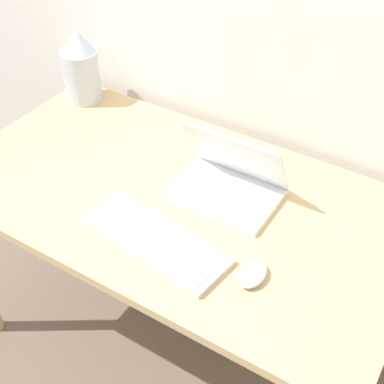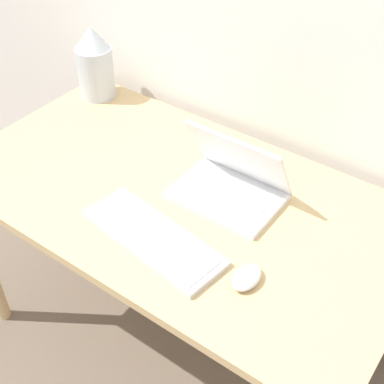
# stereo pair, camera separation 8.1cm
# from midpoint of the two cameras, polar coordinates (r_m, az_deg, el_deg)

# --- Properties ---
(desk) EXTENTS (1.44, 0.79, 0.77)m
(desk) POSITION_cam_midpoint_polar(r_m,az_deg,el_deg) (1.70, -3.14, -2.43)
(desk) COLOR tan
(desk) RESTS_ON ground_plane
(laptop) EXTENTS (0.32, 0.23, 0.22)m
(laptop) POSITION_cam_midpoint_polar(r_m,az_deg,el_deg) (1.62, 2.52, 1.21)
(laptop) COLOR white
(laptop) RESTS_ON desk
(keyboard) EXTENTS (0.46, 0.22, 0.02)m
(keyboard) POSITION_cam_midpoint_polar(r_m,az_deg,el_deg) (1.50, -5.48, -5.11)
(keyboard) COLOR silver
(keyboard) RESTS_ON desk
(mouse) EXTENTS (0.07, 0.10, 0.03)m
(mouse) POSITION_cam_midpoint_polar(r_m,az_deg,el_deg) (1.40, 4.83, -8.78)
(mouse) COLOR silver
(mouse) RESTS_ON desk
(vase) EXTENTS (0.14, 0.14, 0.28)m
(vase) POSITION_cam_midpoint_polar(r_m,az_deg,el_deg) (2.09, -12.94, 12.90)
(vase) COLOR silver
(vase) RESTS_ON desk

